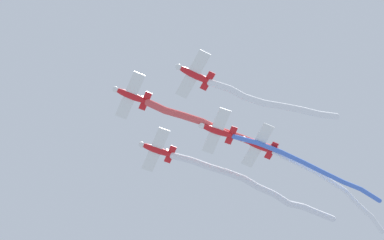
# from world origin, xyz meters

# --- Properties ---
(airplane_lead) EXTENTS (6.55, 5.00, 1.62)m
(airplane_lead) POSITION_xyz_m (4.36, -0.50, 84.12)
(airplane_lead) COLOR red
(smoke_trail_lead) EXTENTS (5.93, 17.93, 2.41)m
(smoke_trail_lead) POSITION_xyz_m (1.29, 10.17, 84.66)
(smoke_trail_lead) COLOR #DB4C4C
(airplane_left_wing) EXTENTS (6.52, 5.01, 1.62)m
(airplane_left_wing) POSITION_xyz_m (8.37, 6.65, 83.72)
(airplane_left_wing) COLOR red
(smoke_trail_left_wing) EXTENTS (3.23, 16.80, 1.88)m
(smoke_trail_left_wing) POSITION_xyz_m (6.27, 16.77, 83.26)
(smoke_trail_left_wing) COLOR white
(airplane_right_wing) EXTENTS (6.56, 4.99, 1.62)m
(airplane_right_wing) POSITION_xyz_m (-2.79, 3.49, 84.42)
(airplane_right_wing) COLOR red
(smoke_trail_right_wing) EXTENTS (9.69, 24.45, 4.50)m
(smoke_trail_right_wing) POSITION_xyz_m (-7.23, 17.66, 85.69)
(smoke_trail_right_wing) COLOR white
(airplane_slot) EXTENTS (6.55, 4.97, 1.62)m
(airplane_slot) POSITION_xyz_m (1.21, 10.64, 83.92)
(airplane_slot) COLOR red
(smoke_trail_slot) EXTENTS (7.73, 21.43, 1.54)m
(smoke_trail_slot) POSITION_xyz_m (-2.33, 23.48, 84.13)
(smoke_trail_slot) COLOR #4C75DB
(airplane_trail) EXTENTS (6.54, 5.01, 1.62)m
(airplane_trail) POSITION_xyz_m (-0.36, 16.22, 84.52)
(airplane_trail) COLOR red
(smoke_trail_trail) EXTENTS (11.78, 18.31, 2.65)m
(smoke_trail_trail) POSITION_xyz_m (-5.90, 27.69, 85.72)
(smoke_trail_trail) COLOR white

